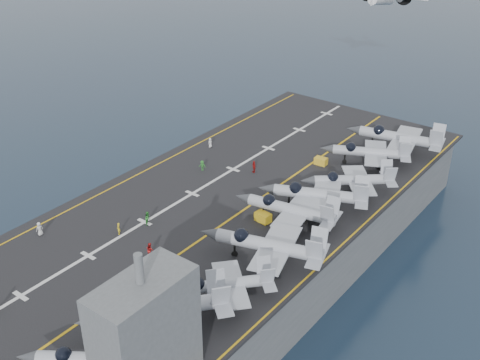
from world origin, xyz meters
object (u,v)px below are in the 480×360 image
Objects in this scene: island_superstructure at (144,322)px; fighter_jet_0 at (96,359)px; tow_cart_a at (119,296)px; transport_plane at (381,0)px.

island_superstructure reaches higher than fighter_jet_0.
tow_cart_a is (-7.06, 9.19, -1.86)m from fighter_jet_0.
transport_plane is at bearing 96.70° from tow_cart_a.
transport_plane is at bearing 100.30° from fighter_jet_0.
fighter_jet_0 is at bearing -148.67° from island_superstructure.
transport_plane reaches higher than fighter_jet_0.
transport_plane reaches higher than tow_cart_a.
tow_cart_a is (-11.49, 6.49, -6.97)m from island_superstructure.
fighter_jet_0 is 96.09m from transport_plane.
island_superstructure is at bearing 31.33° from fighter_jet_0.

